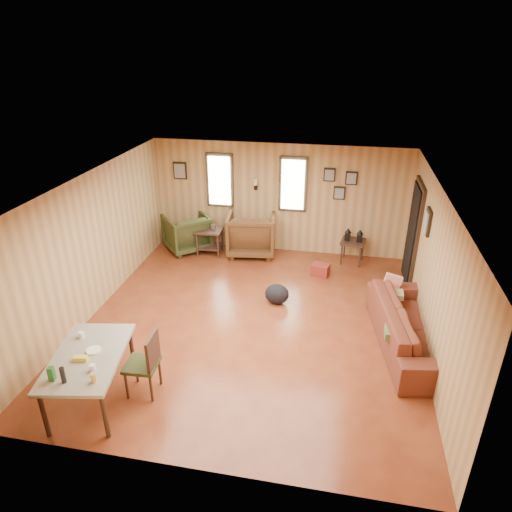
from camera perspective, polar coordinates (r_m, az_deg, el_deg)
The scene contains 11 objects.
room at distance 7.45m, azimuth 1.10°, elevation 0.56°, with size 5.54×6.04×2.44m.
sofa at distance 7.42m, azimuth 19.00°, elevation -7.62°, with size 2.37×0.69×0.93m, color maroon.
recliner_brown at distance 10.01m, azimuth -0.57°, elevation 3.12°, with size 1.02×0.95×1.05m, color #533318.
recliner_green at distance 10.34m, azimuth -8.66°, elevation 3.15°, with size 0.89×0.83×0.91m, color #33391A.
end_table at distance 10.08m, azimuth -5.84°, elevation 2.38°, with size 0.58×0.53×0.71m.
side_table at distance 9.80m, azimuth 12.06°, elevation 2.00°, with size 0.55×0.55×0.77m.
cooler at distance 9.31m, azimuth 8.05°, elevation -1.72°, with size 0.39×0.32×0.24m.
backpack at distance 8.25m, azimuth 2.63°, elevation -4.78°, with size 0.44×0.33×0.38m.
sofa_pillows at distance 7.56m, azimuth 17.01°, elevation -6.35°, with size 0.38×1.61×0.34m.
dining_table at distance 6.31m, azimuth -20.30°, elevation -12.12°, with size 1.10×1.56×0.94m.
dining_chair at distance 6.32m, azimuth -13.55°, elevation -12.63°, with size 0.44×0.44×0.93m.
Camera 1 is at (1.31, -6.37, 4.37)m, focal length 32.00 mm.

